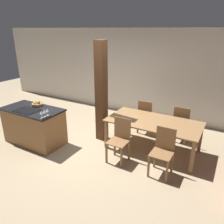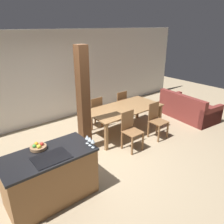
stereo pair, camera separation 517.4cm
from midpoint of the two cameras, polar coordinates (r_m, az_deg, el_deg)
name	(u,v)px [view 1 (the left image)]	position (r m, az deg, el deg)	size (l,w,h in m)	color
ground_plane	(86,147)	(4.50, 21.20, -18.32)	(16.00, 16.00, 0.00)	#9E896B
wall_back	(135,73)	(6.40, 26.96, 6.12)	(11.20, 0.08, 2.70)	silver
kitchen_island	(34,126)	(4.16, 3.59, -12.59)	(1.49, 0.78, 0.90)	olive
fruit_bowl	(37,104)	(4.11, 4.42, -5.17)	(0.27, 0.27, 0.11)	#99704C
wine_glass_near	(41,113)	(3.40, 11.68, -9.96)	(0.07, 0.07, 0.16)	silver
wine_glass_middle	(44,111)	(3.47, 12.15, -9.30)	(0.07, 0.07, 0.16)	silver
wine_glass_far	(47,110)	(3.54, 12.59, -8.67)	(0.07, 0.07, 0.16)	silver
dining_table	(153,124)	(4.85, 40.51, -10.13)	(2.08, 1.04, 0.73)	olive
dining_chair_near_left	(120,139)	(4.20, 35.16, -15.82)	(0.40, 0.40, 0.93)	brown
dining_chair_near_right	(163,151)	(4.45, 47.58, -17.15)	(0.40, 0.40, 0.93)	brown
dining_chair_far_left	(146,116)	(5.50, 34.25, -7.12)	(0.40, 0.40, 0.93)	brown
dining_chair_far_right	(182,123)	(5.69, 43.62, -8.58)	(0.40, 0.40, 0.93)	brown
timber_post	(101,93)	(4.41, 25.63, -1.41)	(0.23, 0.23, 2.44)	#4C2D19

